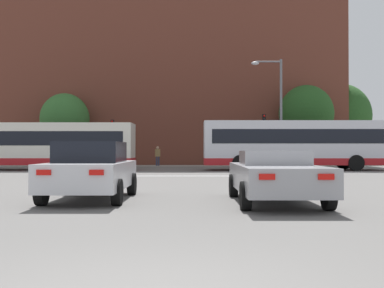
{
  "coord_description": "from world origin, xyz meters",
  "views": [
    {
      "loc": [
        0.41,
        -4.15,
        1.33
      ],
      "look_at": [
        0.51,
        28.53,
        1.71
      ],
      "focal_mm": 45.0,
      "sensor_mm": 36.0,
      "label": 1
    }
  ],
  "objects_px": {
    "traffic_light_far_right": "(263,131)",
    "car_saloon_left": "(90,170)",
    "car_roadster_right": "(274,176)",
    "bus_crossing_trailing": "(40,145)",
    "street_lamp_junction": "(274,103)",
    "traffic_light_far_left": "(111,135)",
    "pedestrian_waiting": "(156,155)",
    "bus_crossing_lead": "(292,144)"
  },
  "relations": [
    {
      "from": "traffic_light_far_right",
      "to": "car_saloon_left",
      "type": "bearing_deg",
      "value": -108.21
    },
    {
      "from": "car_roadster_right",
      "to": "bus_crossing_trailing",
      "type": "xyz_separation_m",
      "value": [
        -11.95,
        19.34,
        0.95
      ]
    },
    {
      "from": "car_saloon_left",
      "to": "bus_crossing_trailing",
      "type": "bearing_deg",
      "value": 111.38
    },
    {
      "from": "bus_crossing_trailing",
      "to": "traffic_light_far_right",
      "type": "xyz_separation_m",
      "value": [
        15.65,
        7.09,
        1.18
      ]
    },
    {
      "from": "street_lamp_junction",
      "to": "car_roadster_right",
      "type": "bearing_deg",
      "value": -100.0
    },
    {
      "from": "car_saloon_left",
      "to": "traffic_light_far_left",
      "type": "height_order",
      "value": "traffic_light_far_left"
    },
    {
      "from": "car_roadster_right",
      "to": "bus_crossing_trailing",
      "type": "distance_m",
      "value": 22.75
    },
    {
      "from": "pedestrian_waiting",
      "to": "traffic_light_far_left",
      "type": "bearing_deg",
      "value": -4.79
    },
    {
      "from": "bus_crossing_trailing",
      "to": "pedestrian_waiting",
      "type": "xyz_separation_m",
      "value": [
        7.06,
        7.86,
        -0.7
      ]
    },
    {
      "from": "car_roadster_right",
      "to": "traffic_light_far_right",
      "type": "xyz_separation_m",
      "value": [
        3.7,
        26.43,
        2.13
      ]
    },
    {
      "from": "traffic_light_far_right",
      "to": "traffic_light_far_left",
      "type": "distance_m",
      "value": 12.18
    },
    {
      "from": "bus_crossing_trailing",
      "to": "street_lamp_junction",
      "type": "xyz_separation_m",
      "value": [
        15.24,
        -0.67,
        2.71
      ]
    },
    {
      "from": "car_saloon_left",
      "to": "street_lamp_junction",
      "type": "height_order",
      "value": "street_lamp_junction"
    },
    {
      "from": "street_lamp_junction",
      "to": "pedestrian_waiting",
      "type": "relative_size",
      "value": 4.45
    },
    {
      "from": "car_saloon_left",
      "to": "traffic_light_far_left",
      "type": "bearing_deg",
      "value": 98.48
    },
    {
      "from": "traffic_light_far_right",
      "to": "traffic_light_far_left",
      "type": "bearing_deg",
      "value": 179.77
    },
    {
      "from": "street_lamp_junction",
      "to": "car_saloon_left",
      "type": "bearing_deg",
      "value": -114.16
    },
    {
      "from": "car_saloon_left",
      "to": "bus_crossing_lead",
      "type": "distance_m",
      "value": 20.65
    },
    {
      "from": "bus_crossing_trailing",
      "to": "street_lamp_junction",
      "type": "distance_m",
      "value": 15.5
    },
    {
      "from": "car_roadster_right",
      "to": "bus_crossing_lead",
      "type": "distance_m",
      "value": 19.7
    },
    {
      "from": "car_roadster_right",
      "to": "pedestrian_waiting",
      "type": "distance_m",
      "value": 27.63
    },
    {
      "from": "traffic_light_far_left",
      "to": "pedestrian_waiting",
      "type": "relative_size",
      "value": 2.33
    },
    {
      "from": "bus_crossing_lead",
      "to": "pedestrian_waiting",
      "type": "relative_size",
      "value": 7.32
    },
    {
      "from": "car_saloon_left",
      "to": "traffic_light_far_right",
      "type": "relative_size",
      "value": 1.06
    },
    {
      "from": "street_lamp_junction",
      "to": "traffic_light_far_left",
      "type": "bearing_deg",
      "value": 146.43
    },
    {
      "from": "car_roadster_right",
      "to": "pedestrian_waiting",
      "type": "relative_size",
      "value": 3.09
    },
    {
      "from": "traffic_light_far_right",
      "to": "traffic_light_far_left",
      "type": "height_order",
      "value": "traffic_light_far_right"
    },
    {
      "from": "car_roadster_right",
      "to": "car_saloon_left",
      "type": "bearing_deg",
      "value": 171.25
    },
    {
      "from": "pedestrian_waiting",
      "to": "bus_crossing_lead",
      "type": "bearing_deg",
      "value": 123.39
    },
    {
      "from": "traffic_light_far_left",
      "to": "bus_crossing_lead",
      "type": "bearing_deg",
      "value": -29.41
    },
    {
      "from": "bus_crossing_trailing",
      "to": "traffic_light_far_left",
      "type": "height_order",
      "value": "traffic_light_far_left"
    },
    {
      "from": "bus_crossing_trailing",
      "to": "traffic_light_far_right",
      "type": "distance_m",
      "value": 17.22
    },
    {
      "from": "bus_crossing_lead",
      "to": "car_saloon_left",
      "type": "bearing_deg",
      "value": 153.23
    },
    {
      "from": "car_roadster_right",
      "to": "bus_crossing_trailing",
      "type": "height_order",
      "value": "bus_crossing_trailing"
    },
    {
      "from": "bus_crossing_trailing",
      "to": "street_lamp_junction",
      "type": "relative_size",
      "value": 1.69
    },
    {
      "from": "bus_crossing_lead",
      "to": "traffic_light_far_right",
      "type": "relative_size",
      "value": 2.8
    },
    {
      "from": "street_lamp_junction",
      "to": "bus_crossing_trailing",
      "type": "bearing_deg",
      "value": 177.48
    },
    {
      "from": "bus_crossing_lead",
      "to": "traffic_light_far_left",
      "type": "height_order",
      "value": "traffic_light_far_left"
    },
    {
      "from": "traffic_light_far_left",
      "to": "car_saloon_left",
      "type": "bearing_deg",
      "value": -81.78
    },
    {
      "from": "car_saloon_left",
      "to": "bus_crossing_trailing",
      "type": "xyz_separation_m",
      "value": [
        -7.19,
        18.61,
        0.85
      ]
    },
    {
      "from": "pedestrian_waiting",
      "to": "traffic_light_far_right",
      "type": "bearing_deg",
      "value": 158.8
    },
    {
      "from": "bus_crossing_lead",
      "to": "traffic_light_far_right",
      "type": "bearing_deg",
      "value": 6.53
    }
  ]
}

